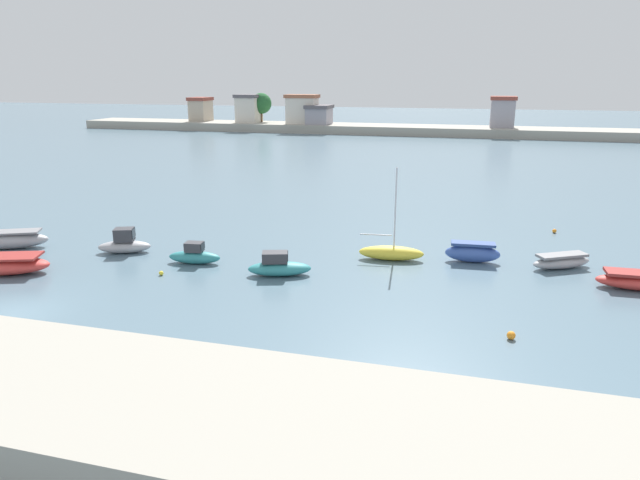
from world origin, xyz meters
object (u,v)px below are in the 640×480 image
moored_boat_5 (391,252)px  moored_boat_2 (125,244)px  mooring_buoy_2 (511,335)px  moored_boat_4 (279,267)px  mooring_buoy_0 (161,273)px  moored_boat_3 (195,256)px  moored_boat_7 (561,261)px  moored_boat_1 (3,265)px  moored_boat_0 (10,240)px  moored_boat_6 (473,253)px  mooring_buoy_1 (554,231)px

moored_boat_5 → moored_boat_2: bearing=-175.9°
mooring_buoy_2 → moored_boat_4: bearing=157.4°
moored_boat_2 → mooring_buoy_0: bearing=-56.3°
moored_boat_3 → moored_boat_5: (11.69, 3.94, -0.02)m
moored_boat_2 → moored_boat_7: (27.41, 4.19, -0.16)m
moored_boat_7 → mooring_buoy_0: bearing=168.6°
moored_boat_1 → moored_boat_4: moored_boat_4 is taller
moored_boat_0 → moored_boat_1: size_ratio=0.90×
moored_boat_0 → moored_boat_4: moored_boat_4 is taller
moored_boat_7 → mooring_buoy_0: 23.98m
moored_boat_4 → mooring_buoy_2: bearing=-40.2°
moored_boat_6 → mooring_buoy_1: bearing=52.5°
moored_boat_1 → moored_boat_5: bearing=2.2°
moored_boat_0 → moored_boat_2: moored_boat_2 is taller
moored_boat_6 → mooring_buoy_1: (5.82, 8.73, -0.46)m
moored_boat_2 → moored_boat_3: (5.52, -0.84, -0.09)m
moored_boat_2 → mooring_buoy_2: size_ratio=9.50×
moored_boat_3 → mooring_buoy_1: bearing=23.3°
mooring_buoy_1 → mooring_buoy_2: mooring_buoy_2 is taller
moored_boat_2 → moored_boat_7: 27.72m
moored_boat_1 → moored_boat_3: size_ratio=1.67×
moored_boat_5 → mooring_buoy_0: (-12.55, -6.48, -0.35)m
moored_boat_4 → mooring_buoy_1: moored_boat_4 is taller
moored_boat_2 → moored_boat_3: 5.58m
moored_boat_4 → moored_boat_0: bearing=161.4°
moored_boat_0 → moored_boat_6: (30.24, 5.22, 0.03)m
moored_boat_5 → mooring_buoy_0: 14.13m
moored_boat_0 → moored_boat_7: size_ratio=1.30×
moored_boat_7 → mooring_buoy_1: bearing=56.2°
mooring_buoy_0 → mooring_buoy_2: size_ratio=0.70×
mooring_buoy_0 → mooring_buoy_1: mooring_buoy_1 is taller
mooring_buoy_1 → moored_boat_2: bearing=-155.5°
moored_boat_6 → mooring_buoy_1: 10.51m
mooring_buoy_2 → moored_boat_1: bearing=177.5°
moored_boat_0 → mooring_buoy_2: bearing=-35.4°
mooring_buoy_0 → moored_boat_0: bearing=170.3°
moored_boat_2 → mooring_buoy_0: (4.66, -3.38, -0.46)m
moored_boat_2 → moored_boat_1: bearing=-148.9°
moored_boat_7 → mooring_buoy_2: 11.53m
moored_boat_1 → mooring_buoy_0: moored_boat_1 is taller
moored_boat_0 → moored_boat_3: 13.58m
moored_boat_1 → moored_boat_4: size_ratio=1.44×
moored_boat_2 → moored_boat_7: moored_boat_2 is taller
moored_boat_1 → mooring_buoy_0: bearing=-6.1°
moored_boat_0 → moored_boat_2: bearing=-16.9°
moored_boat_2 → moored_boat_4: moored_boat_2 is taller
moored_boat_0 → moored_boat_3: size_ratio=1.51×
moored_boat_3 → mooring_buoy_0: size_ratio=12.63×
mooring_buoy_2 → moored_boat_2: bearing=164.1°
moored_boat_0 → moored_boat_5: moored_boat_5 is taller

